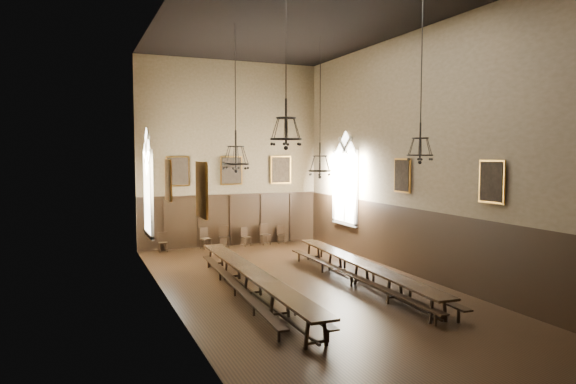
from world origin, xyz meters
TOP-DOWN VIEW (x-y plane):
  - floor at (0.00, 0.00)m, footprint 9.00×18.00m
  - ceiling at (0.00, 0.00)m, footprint 9.00×18.00m
  - wall_back at (0.00, 9.01)m, footprint 9.00×0.02m
  - wall_front at (0.00, -9.01)m, footprint 9.00×0.02m
  - wall_left at (-4.51, 0.00)m, footprint 0.02×18.00m
  - wall_right at (4.51, 0.00)m, footprint 0.02×18.00m
  - wainscot_panelling at (0.00, 0.00)m, footprint 9.00×18.00m
  - table_left at (-1.95, 0.01)m, footprint 0.79×10.36m
  - table_right at (2.05, 0.03)m, footprint 1.23×9.74m
  - bench_left_outer at (-2.46, 0.26)m, footprint 0.70×9.28m
  - bench_left_inner at (-1.40, -0.15)m, footprint 0.60×9.34m
  - bench_right_inner at (1.54, -0.17)m, footprint 0.31×9.53m
  - bench_right_outer at (2.57, 0.07)m, footprint 0.84×10.06m
  - chair_0 at (-3.39, 8.56)m, footprint 0.42×0.42m
  - chair_2 at (-1.38, 8.60)m, footprint 0.55×0.55m
  - chair_3 at (-0.48, 8.56)m, footprint 0.52×0.52m
  - chair_4 at (0.61, 8.55)m, footprint 0.50×0.50m
  - chair_5 at (1.61, 8.53)m, footprint 0.48×0.48m
  - chair_6 at (2.50, 8.58)m, footprint 0.44×0.44m
  - chandelier_back_left at (-1.84, 2.07)m, footprint 0.95×0.95m
  - chandelier_back_right at (1.79, 2.80)m, footprint 0.90×0.90m
  - chandelier_front_left at (-1.67, -2.08)m, footprint 0.90×0.90m
  - chandelier_front_right at (2.26, -2.84)m, footprint 0.77×0.77m
  - portrait_back_0 at (-2.60, 8.88)m, footprint 1.10×0.12m
  - portrait_back_1 at (0.00, 8.88)m, footprint 1.10×0.12m
  - portrait_back_2 at (2.60, 8.88)m, footprint 1.10×0.12m
  - portrait_left_0 at (-4.38, 1.00)m, footprint 0.12×1.00m
  - portrait_left_1 at (-4.38, -3.50)m, footprint 0.12×1.00m
  - portrait_right_0 at (4.38, 1.00)m, footprint 0.12×1.00m
  - portrait_right_1 at (4.38, -3.50)m, footprint 0.12×1.00m
  - window_right at (4.43, 5.50)m, footprint 0.20×2.20m
  - window_left at (-4.43, 5.50)m, footprint 0.20×2.20m

SIDE VIEW (x-z plane):
  - floor at x=0.00m, z-range -0.02..0.00m
  - chair_6 at x=2.50m, z-range -0.17..0.69m
  - bench_left_outer at x=-2.46m, z-range 0.06..0.47m
  - bench_left_inner at x=-1.40m, z-range 0.06..0.48m
  - chair_0 at x=-3.39m, z-range -0.18..0.72m
  - bench_right_inner at x=1.54m, z-range 0.06..0.49m
  - chair_4 at x=0.61m, z-range -0.18..0.73m
  - bench_right_outer at x=2.57m, z-range 0.06..0.51m
  - chair_2 at x=-1.38m, z-range -0.20..0.80m
  - chair_5 at x=1.61m, z-range -0.20..0.82m
  - chair_3 at x=-0.48m, z-range -0.21..0.83m
  - table_right at x=2.05m, z-range 0.00..0.76m
  - table_left at x=-1.95m, z-range 0.00..0.81m
  - wainscot_panelling at x=0.00m, z-range 0.00..2.50m
  - window_right at x=4.43m, z-range 1.10..5.70m
  - window_left at x=-4.43m, z-range 1.10..5.70m
  - portrait_back_0 at x=-2.60m, z-range 3.00..4.40m
  - portrait_back_1 at x=0.00m, z-range 3.00..4.40m
  - portrait_back_2 at x=2.60m, z-range 3.00..4.40m
  - portrait_left_0 at x=-4.38m, z-range 3.05..4.35m
  - portrait_left_1 at x=-4.38m, z-range 3.05..4.35m
  - portrait_right_0 at x=4.38m, z-range 3.05..4.35m
  - portrait_right_1 at x=4.38m, z-range 3.05..4.35m
  - chandelier_back_right at x=1.79m, z-range 1.53..6.84m
  - chandelier_back_left at x=-1.84m, z-range 1.97..6.97m
  - wall_back at x=0.00m, z-range 0.00..9.00m
  - wall_front at x=0.00m, z-range 0.00..9.00m
  - wall_left at x=-4.51m, z-range 0.00..9.00m
  - wall_right at x=4.51m, z-range 0.00..9.00m
  - chandelier_front_right at x=2.26m, z-range 2.50..7.15m
  - chandelier_front_left at x=-1.67m, z-range 3.09..7.32m
  - ceiling at x=0.00m, z-range 9.00..9.02m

